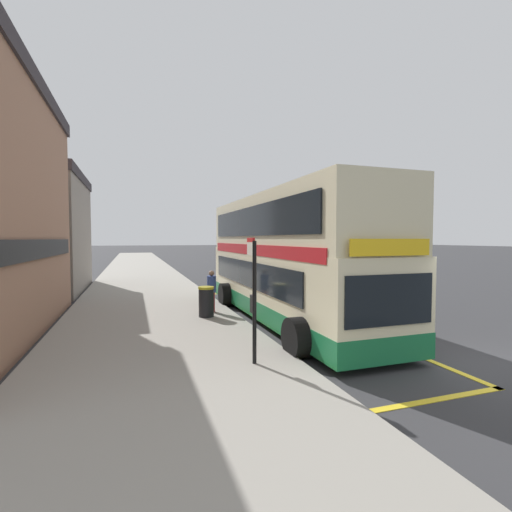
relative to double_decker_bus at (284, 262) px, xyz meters
The scene contains 10 objects.
ground_plane 26.17m from the double_decker_bus, 84.60° to the left, with size 260.00×260.00×0.00m, color #333335.
pavement_near 26.45m from the double_decker_bus, 99.92° to the left, with size 6.00×76.00×0.14m, color gray.
double_decker_bus is the anchor object (origin of this frame).
bus_bay_markings 2.06m from the double_decker_bus, 77.41° to the right, with size 3.14×13.82×0.01m.
bus_stop_sign 5.11m from the double_decker_bus, 120.87° to the right, with size 0.09×0.51×2.78m.
terrace_far 15.79m from the double_decker_bus, 137.99° to the left, with size 8.07×8.31×7.41m.
parked_car_silver_distant 11.22m from the double_decker_bus, 60.61° to the left, with size 2.09×4.20×1.62m.
parked_car_navy_across 27.40m from the double_decker_bus, 74.51° to the left, with size 2.09×4.20×1.62m.
pedestrian_waiting_near_sign 2.97m from the double_decker_bus, 147.82° to the left, with size 0.34×0.34×1.56m.
litter_bin 3.11m from the double_decker_bus, 165.54° to the left, with size 0.56×0.56×1.07m.
Camera 1 is at (-7.59, -5.96, 2.90)m, focal length 25.57 mm.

